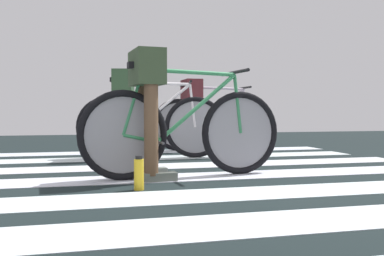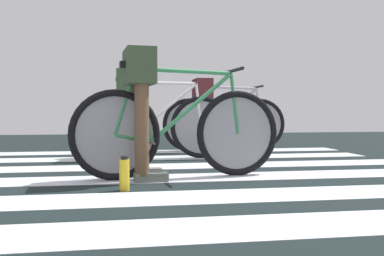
{
  "view_description": "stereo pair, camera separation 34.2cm",
  "coord_description": "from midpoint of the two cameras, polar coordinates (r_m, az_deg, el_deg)",
  "views": [
    {
      "loc": [
        -0.7,
        -3.24,
        0.57
      ],
      "look_at": [
        0.28,
        0.77,
        0.4
      ],
      "focal_mm": 40.23,
      "sensor_mm": 36.0,
      "label": 1
    },
    {
      "loc": [
        -0.36,
        -3.24,
        0.57
      ],
      "look_at": [
        0.28,
        0.77,
        0.4
      ],
      "focal_mm": 40.23,
      "sensor_mm": 36.0,
      "label": 2
    }
  ],
  "objects": [
    {
      "name": "cyclist_2_of_3",
      "position": [
        5.03,
        -6.28,
        3.56
      ],
      "size": [
        0.38,
        0.45,
        1.02
      ],
      "rotation": [
        0.0,
        0.0,
        -0.19
      ],
      "color": "#A87A5B",
      "rests_on": "ground"
    },
    {
      "name": "crosswalk_markings",
      "position": [
        3.51,
        -0.5,
        -6.63
      ],
      "size": [
        5.39,
        4.99,
        0.0
      ],
      "color": "silver",
      "rests_on": "ground"
    },
    {
      "name": "bicycle_2_of_3",
      "position": [
        4.99,
        -2.73,
        0.44
      ],
      "size": [
        1.72,
        0.55,
        0.93
      ],
      "rotation": [
        0.0,
        0.0,
        -0.19
      ],
      "color": "black",
      "rests_on": "ground"
    },
    {
      "name": "cyclist_3_of_3",
      "position": [
        5.91,
        3.07,
        3.15
      ],
      "size": [
        0.32,
        0.41,
        0.98
      ],
      "rotation": [
        0.0,
        0.0,
        0.02
      ],
      "color": "beige",
      "rests_on": "ground"
    },
    {
      "name": "bicycle_3_of_3",
      "position": [
        5.99,
        5.96,
        0.74
      ],
      "size": [
        1.74,
        0.52,
        0.93
      ],
      "rotation": [
        0.0,
        0.0,
        0.02
      ],
      "color": "black",
      "rests_on": "ground"
    },
    {
      "name": "water_bottle",
      "position": [
        3.0,
        -5.66,
        -6.04
      ],
      "size": [
        0.07,
        0.07,
        0.24
      ],
      "color": "gold",
      "rests_on": "ground"
    },
    {
      "name": "bicycle_1_of_3",
      "position": [
        3.51,
        0.92,
        -0.35
      ],
      "size": [
        1.73,
        0.52,
        0.93
      ],
      "rotation": [
        0.0,
        0.0,
        0.1
      ],
      "color": "black",
      "rests_on": "ground"
    },
    {
      "name": "cyclist_1_of_3",
      "position": [
        3.44,
        -4.08,
        4.29
      ],
      "size": [
        0.35,
        0.43,
        1.03
      ],
      "rotation": [
        0.0,
        0.0,
        0.1
      ],
      "color": "brown",
      "rests_on": "ground"
    },
    {
      "name": "ground",
      "position": [
        3.33,
        0.23,
        -7.33
      ],
      "size": [
        18.0,
        14.0,
        0.02
      ],
      "color": "black"
    }
  ]
}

